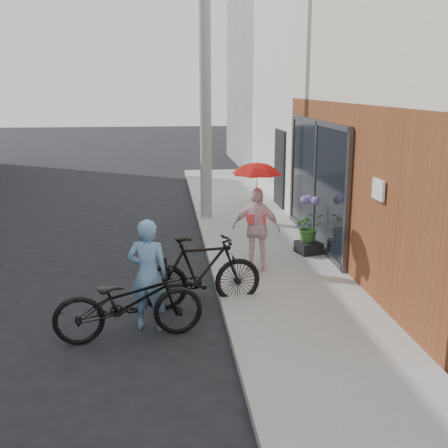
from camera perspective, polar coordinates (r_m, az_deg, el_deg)
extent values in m
plane|color=black|center=(8.20, -6.26, -9.82)|extent=(80.00, 80.00, 0.00)
cube|color=gray|center=(10.25, 5.56, -4.53)|extent=(2.20, 24.00, 0.12)
cube|color=#9E9E99|center=(10.08, -0.93, -4.77)|extent=(0.12, 24.00, 0.12)
cube|color=black|center=(11.60, 9.36, 4.14)|extent=(0.06, 3.80, 2.40)
cube|color=white|center=(8.44, 15.42, 3.39)|extent=(0.04, 0.40, 0.30)
cube|color=white|center=(17.99, 17.67, 13.93)|extent=(8.00, 6.00, 7.00)
cube|color=gray|center=(24.57, 10.99, 14.13)|extent=(8.00, 8.00, 7.00)
cylinder|color=#9E9E99|center=(13.55, -1.91, 14.78)|extent=(0.28, 0.28, 7.00)
imported|color=#6E9BC4|center=(7.72, -7.70, -5.15)|extent=(0.64, 0.50, 1.57)
imported|color=black|center=(7.55, -9.64, -7.83)|extent=(2.05, 0.98, 1.03)
imported|color=black|center=(8.49, -2.30, -4.87)|extent=(1.92, 0.81, 1.12)
imported|color=#FFD5DE|center=(9.85, 3.28, -0.47)|extent=(0.92, 0.63, 1.45)
imported|color=red|center=(9.64, 3.37, 5.80)|extent=(0.82, 0.82, 0.72)
cube|color=black|center=(11.01, 8.57, -2.37)|extent=(0.52, 0.52, 0.22)
imported|color=#2C5A24|center=(10.91, 8.65, -0.33)|extent=(0.53, 0.46, 0.59)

